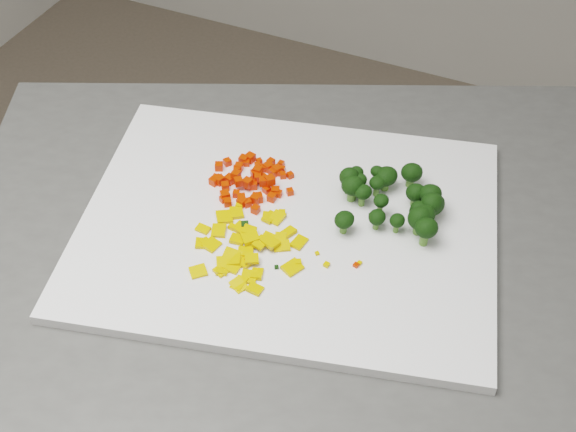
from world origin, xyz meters
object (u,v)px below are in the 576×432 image
at_px(cutting_board, 288,226).
at_px(broccoli_pile, 389,194).
at_px(carrot_pile, 254,174).
at_px(counter_block, 310,428).
at_px(pepper_pile, 247,245).

bearing_deg(cutting_board, broccoli_pile, 32.06).
bearing_deg(carrot_pile, broccoli_pile, 6.28).
height_order(counter_block, cutting_board, cutting_board).
relative_size(cutting_board, carrot_pile, 4.50).
relative_size(cutting_board, broccoli_pile, 3.75).
height_order(counter_block, broccoli_pile, broccoli_pile).
relative_size(cutting_board, pepper_pile, 3.88).
height_order(carrot_pile, broccoli_pile, broccoli_pile).
height_order(carrot_pile, pepper_pile, carrot_pile).
xyz_separation_m(counter_block, broccoli_pile, (0.07, 0.06, 0.49)).
xyz_separation_m(carrot_pile, pepper_pile, (0.04, -0.11, -0.01)).
distance_m(pepper_pile, broccoli_pile, 0.18).
xyz_separation_m(counter_block, cutting_board, (-0.04, -0.01, 0.46)).
relative_size(pepper_pile, broccoli_pile, 0.97).
relative_size(carrot_pile, pepper_pile, 0.86).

